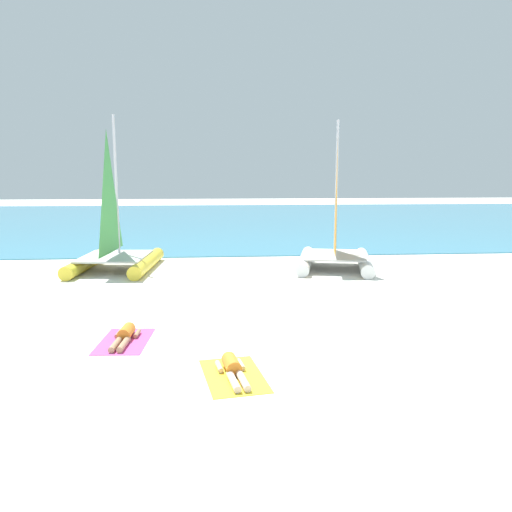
{
  "coord_description": "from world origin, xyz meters",
  "views": [
    {
      "loc": [
        -1.37,
        -10.39,
        3.84
      ],
      "look_at": [
        0.0,
        5.82,
        1.2
      ],
      "focal_mm": 35.34,
      "sensor_mm": 36.0,
      "label": 1
    }
  ],
  "objects_px": {
    "sailboat_yellow": "(115,247)",
    "sunbather_right": "(233,368)",
    "towel_left": "(125,341)",
    "sailboat_white": "(335,247)",
    "sunbather_left": "(125,335)",
    "towel_right": "(234,376)"
  },
  "relations": [
    {
      "from": "sailboat_yellow",
      "to": "sunbather_right",
      "type": "relative_size",
      "value": 3.96
    },
    {
      "from": "sailboat_white",
      "to": "towel_right",
      "type": "relative_size",
      "value": 3.18
    },
    {
      "from": "sailboat_yellow",
      "to": "towel_left",
      "type": "xyz_separation_m",
      "value": [
        1.88,
        -9.05,
        -0.92
      ]
    },
    {
      "from": "sailboat_yellow",
      "to": "towel_left",
      "type": "distance_m",
      "value": 9.29
    },
    {
      "from": "sunbather_left",
      "to": "sailboat_yellow",
      "type": "bearing_deg",
      "value": 105.56
    },
    {
      "from": "towel_left",
      "to": "sunbather_left",
      "type": "relative_size",
      "value": 1.21
    },
    {
      "from": "sailboat_yellow",
      "to": "sunbather_right",
      "type": "xyz_separation_m",
      "value": [
        4.32,
        -11.24,
        -0.79
      ]
    },
    {
      "from": "towel_left",
      "to": "sunbather_left",
      "type": "bearing_deg",
      "value": 86.26
    },
    {
      "from": "towel_left",
      "to": "sunbather_right",
      "type": "height_order",
      "value": "sunbather_right"
    },
    {
      "from": "sailboat_white",
      "to": "sunbather_left",
      "type": "bearing_deg",
      "value": -115.92
    },
    {
      "from": "sunbather_left",
      "to": "sunbather_right",
      "type": "bearing_deg",
      "value": -39.03
    },
    {
      "from": "sailboat_yellow",
      "to": "towel_right",
      "type": "distance_m",
      "value": 12.14
    },
    {
      "from": "sailboat_white",
      "to": "sunbather_left",
      "type": "height_order",
      "value": "sailboat_white"
    },
    {
      "from": "sailboat_white",
      "to": "towel_left",
      "type": "relative_size",
      "value": 3.18
    },
    {
      "from": "sailboat_yellow",
      "to": "sunbather_right",
      "type": "bearing_deg",
      "value": -64.78
    },
    {
      "from": "sailboat_white",
      "to": "sunbather_right",
      "type": "height_order",
      "value": "sailboat_white"
    },
    {
      "from": "sailboat_yellow",
      "to": "towel_right",
      "type": "xyz_separation_m",
      "value": [
        4.33,
        -11.31,
        -0.92
      ]
    },
    {
      "from": "sailboat_yellow",
      "to": "towel_left",
      "type": "height_order",
      "value": "sailboat_yellow"
    },
    {
      "from": "sailboat_yellow",
      "to": "towel_right",
      "type": "height_order",
      "value": "sailboat_yellow"
    },
    {
      "from": "towel_left",
      "to": "sailboat_white",
      "type": "bearing_deg",
      "value": 50.85
    },
    {
      "from": "sunbather_right",
      "to": "towel_left",
      "type": "bearing_deg",
      "value": 129.22
    },
    {
      "from": "sailboat_yellow",
      "to": "towel_left",
      "type": "bearing_deg",
      "value": -74.08
    }
  ]
}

